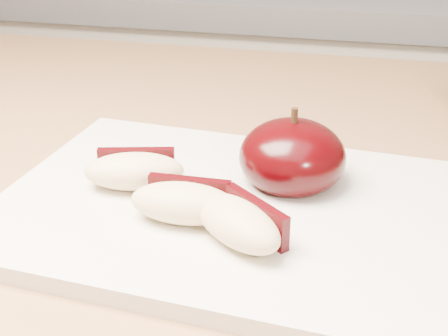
# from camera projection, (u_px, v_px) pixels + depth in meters

# --- Properties ---
(back_cabinet) EXTENTS (2.40, 0.62, 0.94)m
(back_cabinet) POSITION_uv_depth(u_px,v_px,m) (290.00, 201.00, 1.32)
(back_cabinet) COLOR silver
(back_cabinet) RESTS_ON ground
(cutting_board) EXTENTS (0.32, 0.24, 0.01)m
(cutting_board) POSITION_uv_depth(u_px,v_px,m) (224.00, 209.00, 0.42)
(cutting_board) COLOR silver
(cutting_board) RESTS_ON island_counter
(apple_half) EXTENTS (0.09, 0.09, 0.06)m
(apple_half) POSITION_uv_depth(u_px,v_px,m) (292.00, 157.00, 0.44)
(apple_half) COLOR black
(apple_half) RESTS_ON cutting_board
(apple_wedge_a) EXTENTS (0.08, 0.05, 0.03)m
(apple_wedge_a) POSITION_uv_depth(u_px,v_px,m) (135.00, 170.00, 0.43)
(apple_wedge_a) COLOR beige
(apple_wedge_a) RESTS_ON cutting_board
(apple_wedge_b) EXTENTS (0.07, 0.04, 0.03)m
(apple_wedge_b) POSITION_uv_depth(u_px,v_px,m) (184.00, 202.00, 0.39)
(apple_wedge_b) COLOR beige
(apple_wedge_b) RESTS_ON cutting_board
(apple_wedge_c) EXTENTS (0.07, 0.07, 0.03)m
(apple_wedge_c) POSITION_uv_depth(u_px,v_px,m) (239.00, 222.00, 0.37)
(apple_wedge_c) COLOR beige
(apple_wedge_c) RESTS_ON cutting_board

